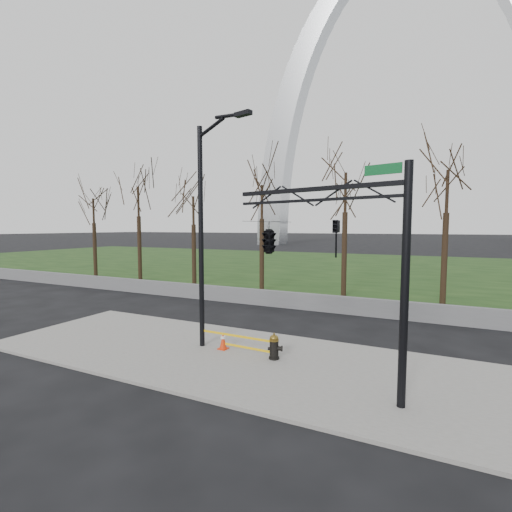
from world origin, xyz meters
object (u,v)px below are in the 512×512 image
at_px(traffic_signal_mast, 290,238).
at_px(fire_hydrant, 274,347).
at_px(traffic_cone, 223,341).
at_px(street_light, 205,221).

bearing_deg(traffic_signal_mast, fire_hydrant, 146.47).
xyz_separation_m(traffic_cone, traffic_signal_mast, (2.87, -0.98, 3.74)).
bearing_deg(traffic_cone, fire_hydrant, -2.71).
xyz_separation_m(fire_hydrant, traffic_cone, (-2.03, 0.10, -0.09)).
bearing_deg(street_light, traffic_signal_mast, -2.17).
height_order(fire_hydrant, traffic_cone, fire_hydrant).
distance_m(traffic_cone, traffic_signal_mast, 4.82).
relative_size(street_light, traffic_signal_mast, 1.37).
relative_size(fire_hydrant, street_light, 0.11).
distance_m(fire_hydrant, traffic_cone, 2.03).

